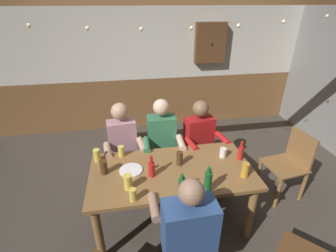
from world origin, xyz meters
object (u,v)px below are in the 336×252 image
(wall_dart_cabinet, at_px, (210,43))
(plate_0, at_px, (131,170))
(bottle_0, at_px, (241,152))
(bottle_3, at_px, (182,185))
(pint_glass_6, at_px, (133,195))
(bottle_1, at_px, (208,182))
(pint_glass_0, at_px, (180,158))
(pint_glass_3, at_px, (128,182))
(pint_glass_1, at_px, (97,155))
(person_2, at_px, (202,141))
(person_3, at_px, (187,227))
(pint_glass_2, at_px, (104,167))
(person_0, at_px, (124,146))
(person_1, at_px, (162,142))
(pint_glass_5, at_px, (121,151))
(pint_glass_7, at_px, (223,153))
(bottle_2, at_px, (151,169))
(pint_glass_4, at_px, (245,170))
(chair_empty_near_right, at_px, (290,163))
(table_candle, at_px, (151,167))
(dining_table, at_px, (172,178))

(wall_dart_cabinet, bearing_deg, plate_0, -123.82)
(bottle_0, height_order, bottle_3, bottle_0)
(bottle_0, relative_size, pint_glass_6, 1.85)
(bottle_1, xyz_separation_m, pint_glass_0, (-0.16, 0.45, -0.04))
(bottle_1, relative_size, pint_glass_3, 1.82)
(pint_glass_1, bearing_deg, plate_0, -34.85)
(person_2, relative_size, person_3, 0.99)
(pint_glass_2, bearing_deg, person_2, 25.62)
(person_0, relative_size, person_1, 0.99)
(bottle_3, height_order, wall_dart_cabinet, wall_dart_cabinet)
(person_2, bearing_deg, pint_glass_0, 43.19)
(person_3, bearing_deg, person_1, 88.58)
(person_2, xyz_separation_m, pint_glass_5, (-1.03, -0.29, 0.15))
(pint_glass_7, bearing_deg, bottle_1, -124.27)
(bottle_2, xyz_separation_m, pint_glass_0, (0.31, 0.14, -0.01))
(person_3, bearing_deg, pint_glass_1, 127.17)
(pint_glass_0, relative_size, pint_glass_5, 1.26)
(person_0, xyz_separation_m, plate_0, (0.07, -0.60, 0.07))
(person_0, xyz_separation_m, pint_glass_4, (1.19, -0.87, 0.14))
(chair_empty_near_right, height_order, pint_glass_0, pint_glass_0)
(chair_empty_near_right, bearing_deg, bottle_2, 90.84)
(chair_empty_near_right, distance_m, wall_dart_cabinet, 2.49)
(person_0, height_order, bottle_1, person_0)
(table_candle, bearing_deg, wall_dart_cabinet, 60.05)
(person_0, height_order, bottle_3, person_0)
(pint_glass_0, bearing_deg, plate_0, -177.29)
(person_2, distance_m, pint_glass_2, 1.35)
(person_0, distance_m, pint_glass_3, 0.87)
(person_3, relative_size, pint_glass_7, 11.08)
(person_3, relative_size, pint_glass_5, 9.69)
(table_candle, bearing_deg, pint_glass_1, 154.79)
(bottle_1, xyz_separation_m, pint_glass_6, (-0.67, 0.01, -0.06))
(plate_0, distance_m, bottle_1, 0.81)
(pint_glass_3, bearing_deg, pint_glass_2, 131.28)
(person_3, xyz_separation_m, wall_dart_cabinet, (1.15, 3.06, 0.95))
(bottle_2, distance_m, pint_glass_5, 0.50)
(pint_glass_2, height_order, pint_glass_6, pint_glass_2)
(table_candle, distance_m, plate_0, 0.21)
(person_2, relative_size, pint_glass_0, 7.58)
(pint_glass_6, bearing_deg, pint_glass_2, 122.48)
(pint_glass_6, distance_m, pint_glass_7, 1.14)
(bottle_2, bearing_deg, pint_glass_1, 147.17)
(pint_glass_2, bearing_deg, pint_glass_0, 1.19)
(person_2, distance_m, pint_glass_4, 0.89)
(person_1, xyz_separation_m, table_candle, (-0.21, -0.61, 0.10))
(dining_table, height_order, pint_glass_6, pint_glass_6)
(plate_0, xyz_separation_m, bottle_3, (0.45, -0.39, 0.07))
(bottle_0, bearing_deg, dining_table, -175.60)
(bottle_3, distance_m, pint_glass_0, 0.42)
(person_2, relative_size, bottle_2, 4.98)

